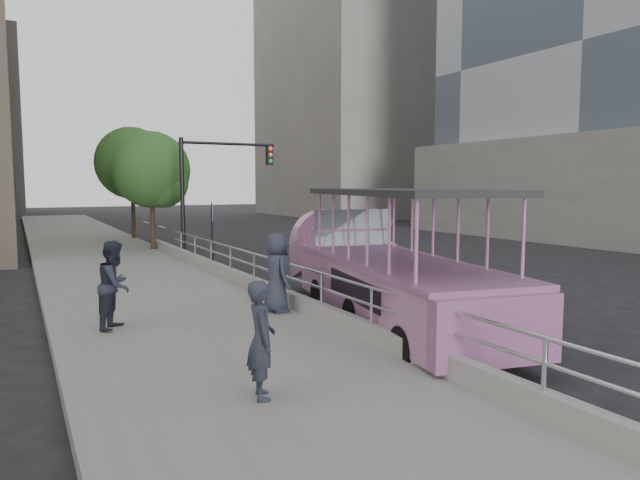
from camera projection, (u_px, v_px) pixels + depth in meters
ground at (433, 318)px, 14.07m from camera, size 160.00×160.00×0.00m
sidewalk at (122, 273)px, 20.14m from camera, size 5.50×80.00×0.30m
kerb_wall at (284, 296)px, 14.32m from camera, size 0.24×30.00×0.36m
guardrail at (284, 270)px, 14.25m from camera, size 0.07×22.00×0.71m
duck_boat at (379, 272)px, 13.67m from camera, size 4.09×9.83×3.18m
car at (380, 259)px, 19.77m from camera, size 3.04×4.47×1.41m
pedestrian_near at (261, 339)px, 7.92m from camera, size 0.53×0.68×1.67m
pedestrian_mid at (115, 285)px, 11.78m from camera, size 1.05×1.12×1.83m
pedestrian_far at (276, 272)px, 13.32m from camera, size 0.61×0.92×1.86m
parking_sign at (212, 228)px, 20.94m from camera, size 0.18×0.58×2.64m
traffic_signal at (210, 179)px, 23.90m from camera, size 4.20×0.32×5.20m
street_tree_near at (154, 173)px, 26.13m from camera, size 3.52×3.52×5.72m
street_tree_far at (134, 166)px, 31.45m from camera, size 3.97×3.97×6.45m
midrise_stone_a at (375, 67)px, 61.59m from camera, size 20.00×20.00×32.00m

